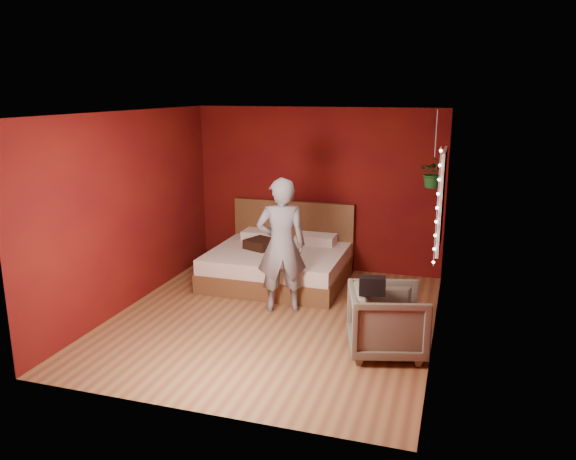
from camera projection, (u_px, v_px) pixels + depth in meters
name	position (u px, v px, depth m)	size (l,w,h in m)	color
floor	(273.00, 318.00, 7.22)	(4.50, 4.50, 0.00)	olive
room_walls	(272.00, 190.00, 6.81)	(4.04, 4.54, 2.62)	#5F130A
window	(441.00, 200.00, 7.12)	(0.05, 0.97, 1.27)	white
fairy_lights	(437.00, 208.00, 6.64)	(0.04, 0.04, 1.45)	silver
bed	(280.00, 262.00, 8.59)	(2.01, 1.71, 1.10)	brown
person	(281.00, 245.00, 7.29)	(0.65, 0.43, 1.78)	slate
armchair	(387.00, 321.00, 6.20)	(0.81, 0.84, 0.76)	#63614E
handbag	(372.00, 286.00, 5.90)	(0.27, 0.14, 0.20)	black
throw_pillow	(261.00, 244.00, 8.56)	(0.40, 0.40, 0.14)	black
hanging_plant	(434.00, 172.00, 7.73)	(0.41, 0.36, 1.06)	silver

